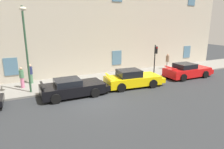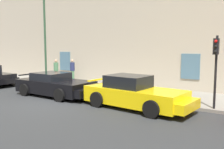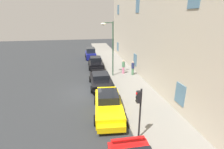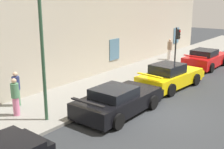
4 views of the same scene
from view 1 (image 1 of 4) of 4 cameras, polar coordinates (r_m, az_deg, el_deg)
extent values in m
plane|color=#2B2D30|center=(14.01, -5.16, -7.19)|extent=(80.00, 80.00, 0.00)
cube|color=gray|center=(17.92, -10.19, -2.24)|extent=(60.00, 3.99, 0.14)
cube|color=#BCB29E|center=(21.38, -14.40, 18.43)|extent=(37.92, 4.55, 13.56)
cube|color=slate|center=(18.86, -27.04, 2.02)|extent=(1.10, 0.06, 1.50)
cube|color=slate|center=(21.18, 1.38, 4.83)|extent=(1.10, 0.06, 1.50)
cube|color=slate|center=(27.30, 20.69, 6.10)|extent=(1.10, 0.06, 1.50)
cube|color=black|center=(14.80, -11.29, -4.02)|extent=(4.48, 2.06, 0.71)
cube|color=black|center=(14.56, -12.67, -2.10)|extent=(1.80, 1.63, 0.41)
cube|color=black|center=(15.39, -4.17, -3.38)|extent=(1.36, 1.87, 0.39)
cube|color=black|center=(14.30, -19.39, -2.83)|extent=(0.17, 1.72, 0.06)
cylinder|color=black|center=(16.15, -7.40, -3.00)|extent=(0.68, 0.25, 0.68)
cylinder|color=black|center=(14.33, -4.83, -5.22)|extent=(0.68, 0.25, 0.68)
cylinder|color=black|center=(15.56, -17.15, -4.22)|extent=(0.68, 0.25, 0.68)
cylinder|color=black|center=(13.67, -15.82, -6.74)|extent=(0.68, 0.25, 0.68)
cube|color=yellow|center=(16.68, 5.92, -1.62)|extent=(4.71, 2.30, 0.72)
cube|color=black|center=(16.37, 4.91, 0.39)|extent=(1.96, 1.67, 0.55)
cube|color=yellow|center=(17.66, 11.75, -1.24)|extent=(1.52, 1.85, 0.39)
cube|color=yellow|center=(15.72, -0.88, -0.36)|extent=(0.31, 1.60, 0.06)
cylinder|color=black|center=(18.17, 8.58, -1.00)|extent=(0.73, 0.31, 0.71)
cylinder|color=black|center=(16.63, 11.72, -2.61)|extent=(0.73, 0.31, 0.71)
cylinder|color=black|center=(17.01, 0.23, -1.91)|extent=(0.73, 0.31, 0.71)
cylinder|color=black|center=(15.35, 2.73, -3.77)|extent=(0.73, 0.31, 0.71)
cube|color=red|center=(20.82, 20.72, 0.79)|extent=(4.55, 2.06, 0.76)
cube|color=black|center=(20.45, 20.21, 2.35)|extent=(1.84, 1.61, 0.46)
cube|color=red|center=(22.28, 24.30, 1.04)|extent=(1.39, 1.84, 0.42)
cube|color=red|center=(19.28, 16.53, 1.92)|extent=(0.19, 1.68, 0.06)
cylinder|color=black|center=(22.52, 21.41, 1.16)|extent=(0.71, 0.25, 0.70)
cylinder|color=black|center=(21.25, 25.20, 0.02)|extent=(0.71, 0.25, 0.70)
cylinder|color=black|center=(20.62, 16.00, 0.45)|extent=(0.71, 0.25, 0.70)
cylinder|color=black|center=(19.23, 19.80, -0.86)|extent=(0.71, 0.25, 0.70)
cylinder|color=black|center=(19.18, 12.10, 3.72)|extent=(0.10, 0.10, 3.08)
cube|color=black|center=(18.91, 12.54, 6.89)|extent=(0.22, 0.20, 0.66)
sphere|color=red|center=(18.80, 12.78, 7.48)|extent=(0.12, 0.12, 0.12)
sphere|color=black|center=(18.82, 12.75, 6.84)|extent=(0.12, 0.12, 0.12)
sphere|color=black|center=(18.85, 12.71, 6.21)|extent=(0.12, 0.12, 0.12)
cylinder|color=#2D5138|center=(15.54, -23.31, 6.20)|extent=(0.14, 0.14, 6.19)
cube|color=#2D5138|center=(14.90, -24.36, 17.19)|extent=(0.08, 1.10, 0.08)
ellipsoid|color=#EAE5C6|center=(14.40, -24.22, 16.82)|extent=(0.44, 0.60, 0.28)
cylinder|color=pink|center=(17.44, -24.32, -2.15)|extent=(0.37, 0.37, 0.82)
cylinder|color=#4C7F59|center=(17.26, -24.57, 0.17)|extent=(0.47, 0.47, 0.63)
sphere|color=tan|center=(17.16, -24.72, 1.58)|extent=(0.22, 0.22, 0.22)
cylinder|color=#4C7F59|center=(18.41, -22.20, -1.12)|extent=(0.30, 0.30, 0.81)
cylinder|color=navy|center=(18.24, -22.42, 1.06)|extent=(0.37, 0.37, 0.63)
sphere|color=tan|center=(18.15, -22.55, 2.39)|extent=(0.22, 0.22, 0.22)
cylinder|color=silver|center=(23.24, 15.53, 2.58)|extent=(0.41, 0.41, 0.85)
cylinder|color=#8C7259|center=(23.10, 15.65, 4.40)|extent=(0.52, 0.52, 0.66)
sphere|color=tan|center=(23.03, 15.73, 5.50)|extent=(0.22, 0.22, 0.22)
camera|label=2|loc=(14.40, 47.09, 0.13)|focal=39.33mm
camera|label=3|loc=(22.57, 33.69, 16.20)|focal=26.58mm
camera|label=4|loc=(9.09, -72.33, 4.10)|focal=45.93mm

